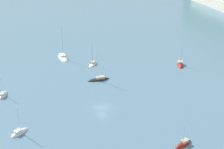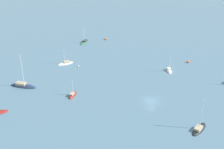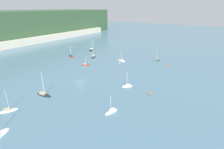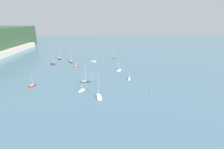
{
  "view_description": "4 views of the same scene",
  "coord_description": "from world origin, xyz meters",
  "px_view_note": "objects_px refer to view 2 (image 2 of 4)",
  "views": [
    {
      "loc": [
        69.44,
        -12.96,
        40.11
      ],
      "look_at": [
        -14.2,
        6.04,
        2.77
      ],
      "focal_mm": 50.0,
      "sensor_mm": 36.0,
      "label": 1
    },
    {
      "loc": [
        -45.08,
        65.12,
        50.06
      ],
      "look_at": [
        17.15,
        -1.27,
        2.34
      ],
      "focal_mm": 50.0,
      "sensor_mm": 36.0,
      "label": 2
    },
    {
      "loc": [
        -52.17,
        -51.97,
        31.63
      ],
      "look_at": [
        11.49,
        -9.65,
        1.86
      ],
      "focal_mm": 28.0,
      "sensor_mm": 36.0,
      "label": 3
    },
    {
      "loc": [
        -118.75,
        -10.89,
        36.96
      ],
      "look_at": [
        -8.59,
        -14.38,
        2.12
      ],
      "focal_mm": 28.0,
      "sensor_mm": 36.0,
      "label": 4
    }
  ],
  "objects_px": {
    "mooring_buoy_0": "(78,66)",
    "mooring_buoy_3": "(106,39)",
    "mooring_buoy_1": "(188,62)",
    "sailboat_4": "(199,129)",
    "sailboat_5": "(73,95)",
    "sailboat_1": "(66,64)",
    "sailboat_6": "(85,42)",
    "sailboat_3": "(169,71)",
    "sailboat_11": "(23,86)"
  },
  "relations": [
    {
      "from": "sailboat_1",
      "to": "mooring_buoy_3",
      "type": "height_order",
      "value": "sailboat_1"
    },
    {
      "from": "sailboat_5",
      "to": "mooring_buoy_3",
      "type": "relative_size",
      "value": 6.7
    },
    {
      "from": "sailboat_3",
      "to": "mooring_buoy_1",
      "type": "height_order",
      "value": "sailboat_3"
    },
    {
      "from": "sailboat_6",
      "to": "mooring_buoy_1",
      "type": "bearing_deg",
      "value": 86.42
    },
    {
      "from": "sailboat_1",
      "to": "sailboat_4",
      "type": "relative_size",
      "value": 0.65
    },
    {
      "from": "sailboat_1",
      "to": "mooring_buoy_0",
      "type": "distance_m",
      "value": 5.6
    },
    {
      "from": "sailboat_1",
      "to": "mooring_buoy_1",
      "type": "relative_size",
      "value": 7.36
    },
    {
      "from": "sailboat_5",
      "to": "sailboat_6",
      "type": "distance_m",
      "value": 43.43
    },
    {
      "from": "sailboat_3",
      "to": "sailboat_4",
      "type": "bearing_deg",
      "value": 3.15
    },
    {
      "from": "sailboat_4",
      "to": "sailboat_5",
      "type": "distance_m",
      "value": 38.43
    },
    {
      "from": "sailboat_5",
      "to": "mooring_buoy_1",
      "type": "relative_size",
      "value": 6.71
    },
    {
      "from": "sailboat_1",
      "to": "mooring_buoy_3",
      "type": "relative_size",
      "value": 7.35
    },
    {
      "from": "mooring_buoy_0",
      "to": "sailboat_4",
      "type": "bearing_deg",
      "value": 176.54
    },
    {
      "from": "sailboat_4",
      "to": "mooring_buoy_1",
      "type": "distance_m",
      "value": 40.7
    },
    {
      "from": "sailboat_6",
      "to": "mooring_buoy_3",
      "type": "height_order",
      "value": "sailboat_6"
    },
    {
      "from": "sailboat_4",
      "to": "mooring_buoy_1",
      "type": "bearing_deg",
      "value": 29.03
    },
    {
      "from": "sailboat_6",
      "to": "sailboat_11",
      "type": "xyz_separation_m",
      "value": [
        -13.54,
        39.11,
        0.02
      ]
    },
    {
      "from": "sailboat_4",
      "to": "mooring_buoy_3",
      "type": "distance_m",
      "value": 68.69
    },
    {
      "from": "sailboat_6",
      "to": "mooring_buoy_1",
      "type": "xyz_separation_m",
      "value": [
        -42.92,
        -12.95,
        0.34
      ]
    },
    {
      "from": "sailboat_1",
      "to": "mooring_buoy_3",
      "type": "xyz_separation_m",
      "value": [
        6.32,
        -27.94,
        0.35
      ]
    },
    {
      "from": "mooring_buoy_0",
      "to": "mooring_buoy_3",
      "type": "relative_size",
      "value": 0.6
    },
    {
      "from": "sailboat_4",
      "to": "mooring_buoy_3",
      "type": "height_order",
      "value": "sailboat_4"
    },
    {
      "from": "sailboat_5",
      "to": "sailboat_6",
      "type": "xyz_separation_m",
      "value": [
        29.49,
        -31.88,
        0.01
      ]
    },
    {
      "from": "sailboat_1",
      "to": "sailboat_4",
      "type": "xyz_separation_m",
      "value": [
        -55.77,
        1.42,
        0.03
      ]
    },
    {
      "from": "sailboat_5",
      "to": "mooring_buoy_0",
      "type": "distance_m",
      "value": 19.95
    },
    {
      "from": "sailboat_1",
      "to": "mooring_buoy_1",
      "type": "xyz_separation_m",
      "value": [
        -32.51,
        -31.97,
        0.35
      ]
    },
    {
      "from": "sailboat_3",
      "to": "mooring_buoy_3",
      "type": "xyz_separation_m",
      "value": [
        37.57,
        -6.63,
        0.35
      ]
    },
    {
      "from": "sailboat_5",
      "to": "mooring_buoy_1",
      "type": "distance_m",
      "value": 46.8
    },
    {
      "from": "sailboat_3",
      "to": "sailboat_4",
      "type": "relative_size",
      "value": 0.72
    },
    {
      "from": "sailboat_4",
      "to": "sailboat_5",
      "type": "height_order",
      "value": "sailboat_4"
    },
    {
      "from": "mooring_buoy_0",
      "to": "mooring_buoy_3",
      "type": "height_order",
      "value": "mooring_buoy_3"
    },
    {
      "from": "mooring_buoy_1",
      "to": "sailboat_3",
      "type": "bearing_deg",
      "value": 83.26
    },
    {
      "from": "sailboat_6",
      "to": "sailboat_11",
      "type": "relative_size",
      "value": 0.61
    },
    {
      "from": "mooring_buoy_0",
      "to": "sailboat_3",
      "type": "bearing_deg",
      "value": -142.76
    },
    {
      "from": "sailboat_5",
      "to": "mooring_buoy_0",
      "type": "relative_size",
      "value": 11.09
    },
    {
      "from": "sailboat_5",
      "to": "mooring_buoy_3",
      "type": "bearing_deg",
      "value": 6.41
    },
    {
      "from": "sailboat_4",
      "to": "sailboat_3",
      "type": "bearing_deg",
      "value": 41.34
    },
    {
      "from": "sailboat_6",
      "to": "sailboat_3",
      "type": "bearing_deg",
      "value": 72.76
    },
    {
      "from": "sailboat_1",
      "to": "mooring_buoy_0",
      "type": "xyz_separation_m",
      "value": [
        -5.36,
        -1.63,
        0.17
      ]
    },
    {
      "from": "sailboat_5",
      "to": "mooring_buoy_0",
      "type": "height_order",
      "value": "sailboat_5"
    },
    {
      "from": "sailboat_1",
      "to": "sailboat_6",
      "type": "distance_m",
      "value": 21.69
    },
    {
      "from": "mooring_buoy_3",
      "to": "mooring_buoy_1",
      "type": "bearing_deg",
      "value": -174.06
    },
    {
      "from": "sailboat_3",
      "to": "mooring_buoy_1",
      "type": "relative_size",
      "value": 8.14
    },
    {
      "from": "sailboat_1",
      "to": "sailboat_6",
      "type": "relative_size",
      "value": 0.9
    },
    {
      "from": "sailboat_1",
      "to": "sailboat_4",
      "type": "distance_m",
      "value": 55.79
    },
    {
      "from": "sailboat_3",
      "to": "sailboat_5",
      "type": "distance_m",
      "value": 36.26
    },
    {
      "from": "sailboat_5",
      "to": "sailboat_11",
      "type": "height_order",
      "value": "sailboat_11"
    },
    {
      "from": "sailboat_3",
      "to": "mooring_buoy_3",
      "type": "bearing_deg",
      "value": -144.03
    },
    {
      "from": "sailboat_1",
      "to": "mooring_buoy_1",
      "type": "bearing_deg",
      "value": 153.75
    },
    {
      "from": "sailboat_4",
      "to": "mooring_buoy_0",
      "type": "xyz_separation_m",
      "value": [
        50.41,
        -3.05,
        0.14
      ]
    }
  ]
}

